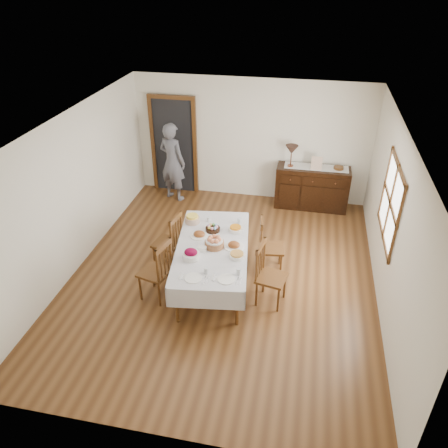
% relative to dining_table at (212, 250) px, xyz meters
% --- Properties ---
extents(ground, '(6.00, 6.00, 0.00)m').
position_rel_dining_table_xyz_m(ground, '(0.12, 0.25, -0.66)').
color(ground, brown).
extents(room_shell, '(5.02, 6.02, 2.65)m').
position_rel_dining_table_xyz_m(room_shell, '(-0.03, 0.67, 0.99)').
color(room_shell, white).
rests_on(room_shell, ground).
extents(dining_table, '(1.38, 2.30, 0.75)m').
position_rel_dining_table_xyz_m(dining_table, '(0.00, 0.00, 0.00)').
color(dining_table, silver).
rests_on(dining_table, ground).
extents(chair_left_near, '(0.53, 0.53, 1.05)m').
position_rel_dining_table_xyz_m(chair_left_near, '(-0.75, -0.50, -0.13)').
color(chair_left_near, '#502E13').
rests_on(chair_left_near, ground).
extents(chair_left_far, '(0.50, 0.50, 1.03)m').
position_rel_dining_table_xyz_m(chair_left_far, '(-0.81, 0.33, -0.14)').
color(chair_left_far, '#502E13').
rests_on(chair_left_far, ground).
extents(chair_right_near, '(0.50, 0.50, 1.03)m').
position_rel_dining_table_xyz_m(chair_right_near, '(0.92, -0.24, -0.14)').
color(chair_right_near, '#502E13').
rests_on(chair_right_near, ground).
extents(chair_right_far, '(0.46, 0.46, 0.98)m').
position_rel_dining_table_xyz_m(chair_right_far, '(0.83, 0.56, -0.16)').
color(chair_right_far, '#502E13').
rests_on(chair_right_far, ground).
extents(sideboard, '(1.51, 0.55, 0.90)m').
position_rel_dining_table_xyz_m(sideboard, '(1.48, 2.97, -0.20)').
color(sideboard, black).
rests_on(sideboard, ground).
extents(person, '(0.67, 0.55, 1.84)m').
position_rel_dining_table_xyz_m(person, '(-1.50, 2.78, 0.26)').
color(person, slate).
rests_on(person, ground).
extents(bread_basket, '(0.30, 0.30, 0.18)m').
position_rel_dining_table_xyz_m(bread_basket, '(0.04, -0.02, 0.17)').
color(bread_basket, brown).
rests_on(bread_basket, dining_table).
extents(egg_basket, '(0.24, 0.24, 0.11)m').
position_rel_dining_table_xyz_m(egg_basket, '(-0.09, 0.43, 0.13)').
color(egg_basket, black).
rests_on(egg_basket, dining_table).
extents(ham_platter_a, '(0.29, 0.29, 0.11)m').
position_rel_dining_table_xyz_m(ham_platter_a, '(-0.27, 0.23, 0.12)').
color(ham_platter_a, white).
rests_on(ham_platter_a, dining_table).
extents(ham_platter_b, '(0.31, 0.31, 0.11)m').
position_rel_dining_table_xyz_m(ham_platter_b, '(0.34, 0.04, 0.12)').
color(ham_platter_b, white).
rests_on(ham_platter_b, dining_table).
extents(beet_bowl, '(0.26, 0.26, 0.16)m').
position_rel_dining_table_xyz_m(beet_bowl, '(-0.24, -0.39, 0.16)').
color(beet_bowl, white).
rests_on(beet_bowl, dining_table).
extents(carrot_bowl, '(0.23, 0.23, 0.09)m').
position_rel_dining_table_xyz_m(carrot_bowl, '(0.28, 0.49, 0.13)').
color(carrot_bowl, white).
rests_on(carrot_bowl, dining_table).
extents(pineapple_bowl, '(0.25, 0.25, 0.14)m').
position_rel_dining_table_xyz_m(pineapple_bowl, '(-0.49, 0.62, 0.15)').
color(pineapple_bowl, tan).
rests_on(pineapple_bowl, dining_table).
extents(casserole_dish, '(0.24, 0.24, 0.07)m').
position_rel_dining_table_xyz_m(casserole_dish, '(0.43, -0.22, 0.12)').
color(casserole_dish, white).
rests_on(casserole_dish, dining_table).
extents(butter_dish, '(0.15, 0.11, 0.07)m').
position_rel_dining_table_xyz_m(butter_dish, '(-0.12, -0.16, 0.12)').
color(butter_dish, white).
rests_on(butter_dish, dining_table).
extents(setting_left, '(0.44, 0.31, 0.10)m').
position_rel_dining_table_xyz_m(setting_left, '(-0.03, -0.80, 0.11)').
color(setting_left, white).
rests_on(setting_left, dining_table).
extents(setting_right, '(0.44, 0.31, 0.10)m').
position_rel_dining_table_xyz_m(setting_right, '(0.42, -0.73, 0.11)').
color(setting_right, white).
rests_on(setting_right, dining_table).
extents(glass_far_a, '(0.06, 0.06, 0.09)m').
position_rel_dining_table_xyz_m(glass_far_a, '(-0.22, 0.70, 0.14)').
color(glass_far_a, silver).
rests_on(glass_far_a, dining_table).
extents(glass_far_b, '(0.07, 0.07, 0.10)m').
position_rel_dining_table_xyz_m(glass_far_b, '(0.30, 0.75, 0.14)').
color(glass_far_b, silver).
rests_on(glass_far_b, dining_table).
extents(runner, '(1.30, 0.35, 0.01)m').
position_rel_dining_table_xyz_m(runner, '(1.53, 3.01, 0.25)').
color(runner, silver).
rests_on(runner, sideboard).
extents(table_lamp, '(0.26, 0.26, 0.46)m').
position_rel_dining_table_xyz_m(table_lamp, '(1.00, 2.94, 0.60)').
color(table_lamp, brown).
rests_on(table_lamp, sideboard).
extents(picture_frame, '(0.22, 0.08, 0.28)m').
position_rel_dining_table_xyz_m(picture_frame, '(1.52, 2.88, 0.39)').
color(picture_frame, '#CCAB92').
rests_on(picture_frame, sideboard).
extents(deco_bowl, '(0.20, 0.20, 0.06)m').
position_rel_dining_table_xyz_m(deco_bowl, '(1.97, 2.99, 0.28)').
color(deco_bowl, '#502E13').
rests_on(deco_bowl, sideboard).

